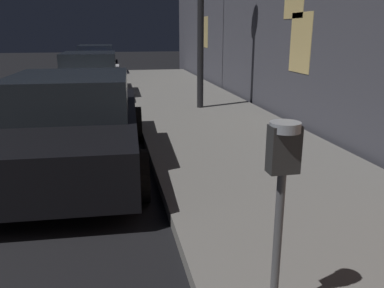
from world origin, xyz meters
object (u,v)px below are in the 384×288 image
Objects in this scene: parking_meter at (282,174)px; car_black at (73,123)px; car_white at (91,76)px; car_blue at (97,61)px.

parking_meter is 0.29× the size of car_black.
car_white is 6.72m from car_blue.
parking_meter is at bearing -84.66° from car_blue.
car_white is at bearing 90.01° from car_black.
car_black is (-1.61, 3.87, -0.48)m from parking_meter.
parking_meter is 4.22m from car_black.
car_white is (-1.61, 10.53, -0.47)m from parking_meter.
car_blue is at bearing 90.00° from car_black.
car_white is at bearing 98.71° from parking_meter.
parking_meter is 17.33m from car_blue.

